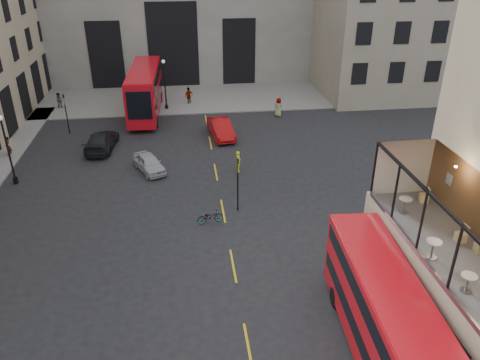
{
  "coord_description": "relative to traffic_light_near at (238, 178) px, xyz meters",
  "views": [
    {
      "loc": [
        -4.29,
        -14.94,
        16.13
      ],
      "look_at": [
        -1.03,
        10.57,
        3.0
      ],
      "focal_mm": 35.0,
      "sensor_mm": 36.0,
      "label": 1
    }
  ],
  "objects": [
    {
      "name": "cafe_table_near",
      "position": [
        6.71,
        -14.56,
        2.65
      ],
      "size": [
        0.58,
        0.58,
        0.72
      ],
      "color": "white",
      "rests_on": "cafe_floor"
    },
    {
      "name": "cafe_floor",
      "position": [
        7.5,
        -12.0,
        2.12
      ],
      "size": [
        3.0,
        10.0,
        0.1
      ],
      "primitive_type": "cube",
      "color": "slate",
      "rests_on": "host_frontage"
    },
    {
      "name": "car_a",
      "position": [
        -6.15,
        6.88,
        -1.76
      ],
      "size": [
        3.06,
        4.23,
        1.34
      ],
      "primitive_type": "imported",
      "rotation": [
        0.0,
        0.0,
        0.43
      ],
      "color": "#AAADB3",
      "rests_on": "ground"
    },
    {
      "name": "cafe_chair_d",
      "position": [
        8.32,
        -8.05,
        2.42
      ],
      "size": [
        0.48,
        0.48,
        0.79
      ],
      "color": "#DCBE7F",
      "rests_on": "cafe_floor"
    },
    {
      "name": "bus_near",
      "position": [
        4.5,
        -13.15,
        -0.08
      ],
      "size": [
        3.0,
        10.58,
        4.17
      ],
      "color": "#BA0C15",
      "rests_on": "ground"
    },
    {
      "name": "bus_far",
      "position": [
        -7.04,
        20.82,
        0.26
      ],
      "size": [
        3.08,
        12.03,
        4.77
      ],
      "color": "red",
      "rests_on": "ground"
    },
    {
      "name": "pedestrian_b",
      "position": [
        -7.88,
        24.09,
        -1.44
      ],
      "size": [
        1.45,
        1.35,
        1.96
      ],
      "primitive_type": "imported",
      "rotation": [
        0.0,
        0.0,
        0.65
      ],
      "color": "gray",
      "rests_on": "ground"
    },
    {
      "name": "bicycle",
      "position": [
        -1.95,
        -1.35,
        -1.98
      ],
      "size": [
        1.75,
        0.87,
        0.88
      ],
      "primitive_type": "imported",
      "rotation": [
        0.0,
        0.0,
        1.75
      ],
      "color": "gray",
      "rests_on": "ground"
    },
    {
      "name": "gateway",
      "position": [
        -4.0,
        35.99,
        6.96
      ],
      "size": [
        35.0,
        10.6,
        18.0
      ],
      "color": "#99978E",
      "rests_on": "ground"
    },
    {
      "name": "cyclist",
      "position": [
        0.78,
        5.98,
        -1.58
      ],
      "size": [
        0.44,
        0.64,
        1.69
      ],
      "primitive_type": "imported",
      "rotation": [
        0.0,
        0.0,
        1.62
      ],
      "color": "#CFEB18",
      "rests_on": "ground"
    },
    {
      "name": "pavement_far",
      "position": [
        -5.0,
        26.0,
        -2.36
      ],
      "size": [
        40.0,
        12.0,
        0.12
      ],
      "primitive_type": "cube",
      "color": "slate",
      "rests_on": "ground"
    },
    {
      "name": "cafe_table_far",
      "position": [
        6.89,
        -8.9,
        2.68
      ],
      "size": [
        0.61,
        0.61,
        0.76
      ],
      "color": "beige",
      "rests_on": "cafe_floor"
    },
    {
      "name": "cafe_chair_b",
      "position": [
        8.24,
        -11.53,
        2.42
      ],
      "size": [
        0.44,
        0.44,
        0.81
      ],
      "color": "tan",
      "rests_on": "cafe_floor"
    },
    {
      "name": "ground",
      "position": [
        1.0,
        -12.0,
        -2.42
      ],
      "size": [
        140.0,
        140.0,
        0.0
      ],
      "primitive_type": "plane",
      "color": "black",
      "rests_on": "ground"
    },
    {
      "name": "cafe_table_mid",
      "position": [
        6.45,
        -12.44,
        2.7
      ],
      "size": [
        0.63,
        0.63,
        0.79
      ],
      "color": "beige",
      "rests_on": "cafe_floor"
    },
    {
      "name": "street_lamp_b",
      "position": [
        -5.0,
        22.0,
        -0.03
      ],
      "size": [
        0.36,
        0.36,
        5.33
      ],
      "color": "black",
      "rests_on": "ground"
    },
    {
      "name": "pedestrian_d",
      "position": [
        6.47,
        18.31,
        -1.45
      ],
      "size": [
        1.13,
        1.06,
        1.94
      ],
      "primitive_type": "imported",
      "rotation": [
        0.0,
        0.0,
        2.5
      ],
      "color": "gray",
      "rests_on": "ground"
    },
    {
      "name": "car_c",
      "position": [
        -10.44,
        11.82,
        -1.65
      ],
      "size": [
        2.69,
        5.51,
        1.54
      ],
      "primitive_type": "imported",
      "rotation": [
        0.0,
        0.0,
        3.04
      ],
      "color": "black",
      "rests_on": "ground"
    },
    {
      "name": "pedestrian_a",
      "position": [
        -16.36,
        23.54,
        -1.53
      ],
      "size": [
        0.97,
        0.82,
        1.79
      ],
      "primitive_type": "imported",
      "rotation": [
        0.0,
        0.0,
        -0.17
      ],
      "color": "gray",
      "rests_on": "ground"
    },
    {
      "name": "traffic_light_far",
      "position": [
        -14.0,
        16.0,
        0.0
      ],
      "size": [
        0.16,
        0.2,
        3.8
      ],
      "color": "black",
      "rests_on": "ground"
    },
    {
      "name": "pedestrian_c",
      "position": [
        -2.54,
        23.56,
        -1.47
      ],
      "size": [
        1.18,
        1.03,
        1.91
      ],
      "primitive_type": "imported",
      "rotation": [
        0.0,
        0.0,
        3.76
      ],
      "color": "gray",
      "rests_on": "ground"
    },
    {
      "name": "pedestrian_e",
      "position": [
        -18.0,
        11.38,
        -1.58
      ],
      "size": [
        0.43,
        0.63,
        1.68
      ],
      "primitive_type": "imported",
      "rotation": [
        0.0,
        0.0,
        4.66
      ],
      "color": "gray",
      "rests_on": "ground"
    },
    {
      "name": "street_lamp_a",
      "position": [
        -16.0,
        6.0,
        -0.03
      ],
      "size": [
        0.36,
        0.36,
        5.33
      ],
      "color": "black",
      "rests_on": "ground"
    },
    {
      "name": "traffic_light_near",
      "position": [
        0.0,
        0.0,
        0.0
      ],
      "size": [
        0.16,
        0.2,
        3.8
      ],
      "color": "black",
      "rests_on": "ground"
    },
    {
      "name": "car_b",
      "position": [
        0.09,
        13.38,
        -1.61
      ],
      "size": [
        2.42,
        5.15,
        1.63
      ],
      "primitive_type": "imported",
      "rotation": [
        0.0,
        0.0,
        0.14
      ],
      "color": "#AA0A0C",
      "rests_on": "ground"
    },
    {
      "name": "host_frontage",
      "position": [
        7.5,
        -12.0,
        -0.17
      ],
      "size": [
        3.0,
        11.0,
        4.5
      ],
      "primitive_type": "cube",
      "color": "#C0B590",
      "rests_on": "ground"
    }
  ]
}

